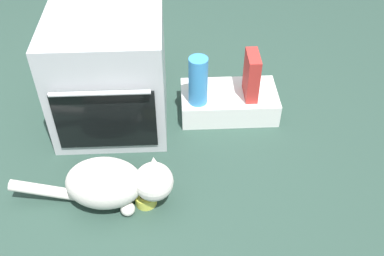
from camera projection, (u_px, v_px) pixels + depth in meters
ground at (103, 180)px, 2.38m from camera, size 8.00×8.00×0.00m
oven at (109, 75)px, 2.52m from camera, size 0.63×0.64×0.67m
pantry_cabinet at (229, 102)px, 2.75m from camera, size 0.58×0.32×0.15m
food_bowl at (146, 198)px, 2.25m from camera, size 0.11×0.11×0.08m
cat at (114, 183)px, 2.18m from camera, size 0.82×0.29×0.28m
cereal_box at (252, 76)px, 2.59m from camera, size 0.07×0.18×0.28m
soda_can at (199, 82)px, 2.68m from camera, size 0.07×0.07×0.12m
water_bottle at (198, 81)px, 2.54m from camera, size 0.11×0.11×0.30m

